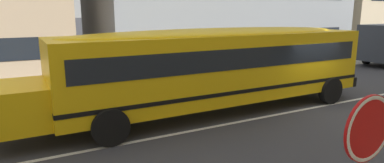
{
  "coord_description": "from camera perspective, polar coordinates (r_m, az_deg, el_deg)",
  "views": [
    {
      "loc": [
        -10.09,
        -8.68,
        3.69
      ],
      "look_at": [
        -5.04,
        0.72,
        1.42
      ],
      "focal_mm": 30.88,
      "sensor_mm": 36.0,
      "label": 1
    }
  ],
  "objects": [
    {
      "name": "ground_plane",
      "position": [
        13.81,
        20.32,
        -4.25
      ],
      "size": [
        400.0,
        400.0,
        0.0
      ],
      "primitive_type": "plane",
      "color": "#38383D"
    },
    {
      "name": "sidewalk_far",
      "position": [
        19.57,
        3.36,
        1.14
      ],
      "size": [
        120.0,
        3.0,
        0.01
      ],
      "primitive_type": "cube",
      "color": "gray",
      "rests_on": "ground_plane"
    },
    {
      "name": "lane_centreline",
      "position": [
        13.81,
        20.32,
        -4.24
      ],
      "size": [
        110.0,
        0.16,
        0.01
      ],
      "primitive_type": "cube",
      "color": "silver",
      "rests_on": "ground_plane"
    },
    {
      "name": "school_bus",
      "position": [
        12.08,
        3.78,
        3.2
      ],
      "size": [
        13.9,
        3.29,
        3.1
      ],
      "rotation": [
        0.0,
        0.0,
        3.15
      ],
      "color": "yellow",
      "rests_on": "ground_plane"
    },
    {
      "name": "stop_sign_post",
      "position": [
        3.84,
        27.71,
        -11.68
      ],
      "size": [
        0.7,
        0.07,
        2.9
      ],
      "color": "slate",
      "rests_on": "ground_plane"
    }
  ]
}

